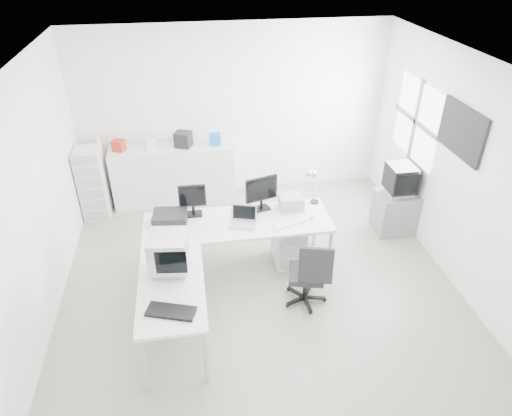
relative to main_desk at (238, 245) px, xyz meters
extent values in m
cube|color=beige|center=(0.22, -0.31, -0.38)|extent=(5.00, 5.00, 0.01)
cube|color=white|center=(0.22, -0.31, 2.42)|extent=(5.00, 5.00, 0.01)
cube|color=white|center=(0.22, 2.19, 1.02)|extent=(5.00, 0.02, 2.80)
cube|color=white|center=(-2.28, -0.31, 1.02)|extent=(0.02, 5.00, 2.80)
cube|color=white|center=(2.72, -0.31, 1.02)|extent=(0.02, 5.00, 2.80)
cube|color=white|center=(0.70, 0.05, -0.08)|extent=(0.40, 0.50, 0.60)
cube|color=black|center=(-0.85, 0.10, 0.45)|extent=(0.45, 0.37, 0.15)
cube|color=white|center=(0.65, -0.15, 0.38)|extent=(0.48, 0.28, 0.02)
sphere|color=white|center=(0.95, -0.10, 0.40)|extent=(0.06, 0.06, 0.06)
cube|color=#A5A5A5|center=(0.75, 0.22, 0.46)|extent=(0.32, 0.28, 0.18)
cube|color=black|center=(-0.85, -1.50, 0.39)|extent=(0.52, 0.34, 0.03)
cube|color=slate|center=(2.44, 0.52, -0.06)|extent=(0.58, 0.48, 0.63)
cube|color=white|center=(-0.82, 1.93, 0.12)|extent=(1.97, 0.49, 0.98)
cube|color=#B12619|center=(-1.62, 1.93, 0.69)|extent=(0.22, 0.21, 0.17)
cube|color=white|center=(-1.12, 1.93, 0.68)|extent=(0.17, 0.15, 0.15)
cube|color=black|center=(-0.62, 1.93, 0.73)|extent=(0.31, 0.30, 0.24)
cube|color=blue|center=(-0.12, 1.93, 0.70)|extent=(0.18, 0.16, 0.18)
cylinder|color=white|center=(-1.92, 1.97, 0.72)|extent=(0.07, 0.07, 0.22)
cube|color=white|center=(-2.06, 1.70, 0.19)|extent=(0.40, 0.47, 1.13)
camera|label=1|loc=(-0.54, -4.84, 3.63)|focal=32.00mm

